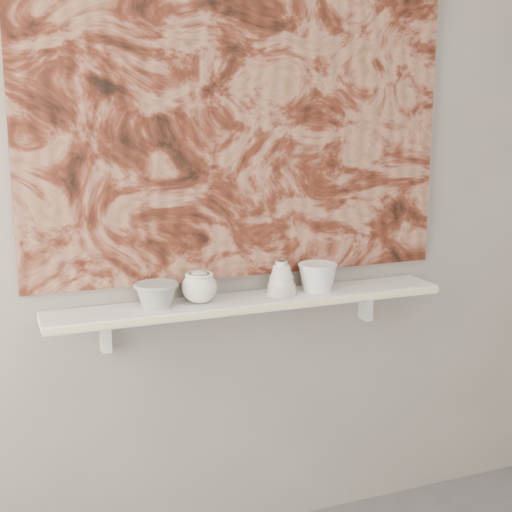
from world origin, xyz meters
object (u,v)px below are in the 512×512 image
bell_vessel (281,278)px  bowl_white (317,277)px  painting (242,116)px  bowl_grey (156,295)px  cup_cream (199,287)px  shelf (251,302)px

bell_vessel → bowl_white: (0.14, 0.00, -0.01)m
bell_vessel → bowl_white: bell_vessel is taller
painting → bowl_grey: (-0.33, -0.08, -0.57)m
painting → bowl_white: painting is taller
cup_cream → bell_vessel: size_ratio=0.98×
bell_vessel → cup_cream: bearing=180.0°
shelf → bowl_white: size_ratio=10.02×
painting → bowl_white: (0.25, -0.08, -0.56)m
shelf → bell_vessel: 0.14m
bowl_white → cup_cream: bearing=180.0°
shelf → bowl_grey: (-0.33, 0.00, 0.06)m
cup_cream → bowl_white: cup_cream is taller
painting → cup_cream: 0.59m
bowl_grey → cup_cream: (0.15, 0.00, 0.01)m
cup_cream → bell_vessel: (0.30, 0.00, 0.01)m
painting → cup_cream: bearing=-156.4°
shelf → bowl_white: 0.26m
painting → bell_vessel: bearing=-35.6°
bowl_grey → painting: bearing=13.7°
painting → bowl_grey: 0.66m
shelf → painting: (0.00, 0.08, 0.62)m
bowl_white → painting: bearing=162.3°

